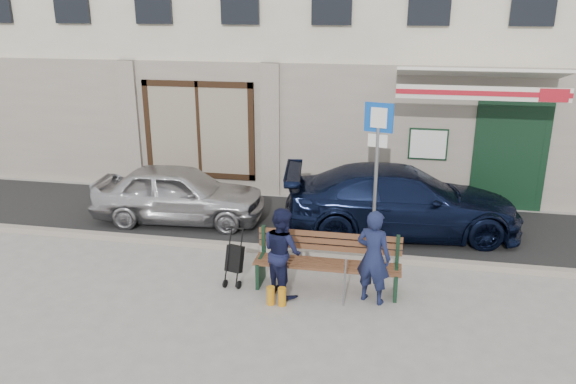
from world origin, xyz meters
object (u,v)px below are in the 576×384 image
(car_silver, at_px, (179,193))
(man, at_px, (373,257))
(car_navy, at_px, (402,201))
(parking_sign, at_px, (377,153))
(bench, at_px, (324,263))
(woman, at_px, (282,251))
(stroller, at_px, (234,260))

(car_silver, bearing_deg, man, -126.80)
(car_navy, xyz_separation_m, parking_sign, (-0.52, -1.05, 1.24))
(car_silver, xyz_separation_m, bench, (3.47, -2.49, -0.17))
(man, relative_size, woman, 1.05)
(bench, bearing_deg, parking_sign, 66.70)
(parking_sign, xyz_separation_m, man, (0.08, -1.93, -1.16))
(man, bearing_deg, stroller, 16.40)
(woman, bearing_deg, car_navy, -77.67)
(woman, bearing_deg, parking_sign, -80.72)
(parking_sign, height_order, woman, parking_sign)
(bench, distance_m, woman, 0.75)
(man, bearing_deg, car_silver, -12.01)
(car_navy, xyz_separation_m, woman, (-1.89, -2.97, 0.04))
(woman, height_order, stroller, woman)
(car_navy, distance_m, woman, 3.52)
(parking_sign, bearing_deg, bench, -98.51)
(car_silver, height_order, stroller, car_silver)
(bench, relative_size, woman, 1.64)
(car_navy, relative_size, parking_sign, 1.67)
(car_silver, distance_m, stroller, 3.25)
(parking_sign, xyz_separation_m, woman, (-1.37, -1.92, -1.20))
(car_silver, relative_size, man, 2.39)
(car_silver, relative_size, woman, 2.50)
(stroller, bearing_deg, car_silver, 140.96)
(man, distance_m, stroller, 2.33)
(car_navy, xyz_separation_m, bench, (-1.24, -2.71, -0.23))
(car_navy, height_order, parking_sign, parking_sign)
(man, relative_size, stroller, 1.59)
(car_navy, distance_m, parking_sign, 1.70)
(bench, bearing_deg, stroller, -176.70)
(parking_sign, relative_size, woman, 1.94)
(parking_sign, height_order, stroller, parking_sign)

